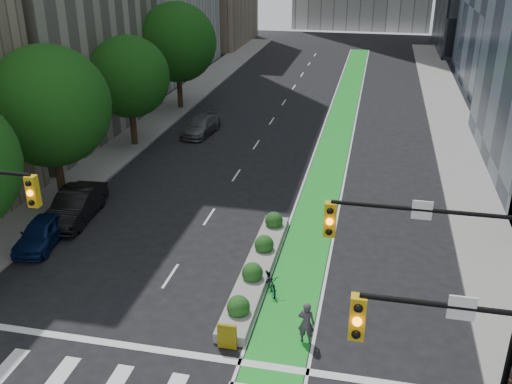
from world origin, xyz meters
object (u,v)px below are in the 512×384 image
at_px(parked_car_left_near, 42,232).
at_px(parked_car_left_far, 201,126).
at_px(parked_car_left_mid, 76,205).
at_px(cyclist, 306,323).
at_px(median_planter, 258,266).
at_px(bicycle, 271,281).

height_order(parked_car_left_near, parked_car_left_far, parked_car_left_near).
bearing_deg(parked_car_left_far, parked_car_left_mid, -91.06).
xyz_separation_m(cyclist, parked_car_left_near, (-13.41, 4.60, -0.17)).
xyz_separation_m(median_planter, parked_car_left_far, (-8.32, 18.48, 0.29)).
relative_size(cyclist, parked_car_left_far, 0.37).
height_order(cyclist, parked_car_left_mid, cyclist).
bearing_deg(parked_car_left_mid, parked_car_left_far, 77.17).
bearing_deg(median_planter, parked_car_left_mid, 162.75).
distance_m(bicycle, cyclist, 3.65).
bearing_deg(parked_car_left_far, cyclist, -57.26).
bearing_deg(median_planter, cyclist, -57.51).
relative_size(bicycle, parked_car_left_far, 0.37).
xyz_separation_m(median_planter, parked_car_left_near, (-10.70, 0.35, 0.31)).
bearing_deg(bicycle, parked_car_left_far, 90.11).
bearing_deg(bicycle, cyclist, -83.20).
distance_m(bicycle, parked_car_left_near, 11.61).
relative_size(median_planter, parked_car_left_near, 2.58).
bearing_deg(parked_car_left_mid, median_planter, -22.17).
xyz_separation_m(median_planter, parked_car_left_mid, (-10.44, 3.24, 0.44)).
bearing_deg(parked_car_left_mid, parked_car_left_near, -100.09).
distance_m(median_planter, cyclist, 5.06).
bearing_deg(cyclist, median_planter, -52.38).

